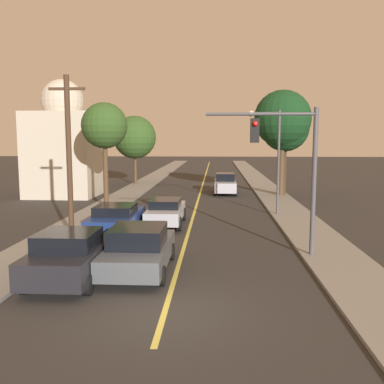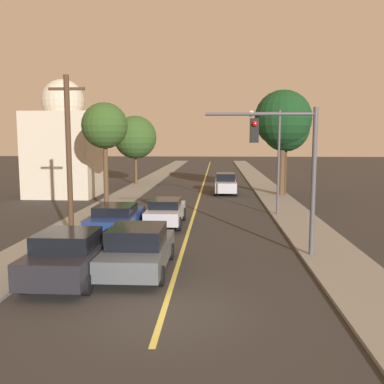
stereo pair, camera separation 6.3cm
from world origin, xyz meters
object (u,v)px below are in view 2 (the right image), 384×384
object	(u,v)px
traffic_signal_mast	(288,156)
utility_pole_left	(69,154)
car_near_lane_front	(138,249)
car_outer_lane_second	(116,219)
domed_building_left	(65,145)
car_far_oncoming	(225,184)
tree_left_near	(105,126)
car_outer_lane_front	(69,256)
tree_left_far	(135,137)
tree_right_near	(283,119)
streetlamp_right	(270,146)
car_near_lane_second	(166,211)
tree_right_far	(285,128)

from	to	relation	value
traffic_signal_mast	utility_pole_left	size ratio (longest dim) A/B	0.78
car_near_lane_front	car_outer_lane_second	distance (m)	5.71
utility_pole_left	domed_building_left	xyz separation A→B (m)	(-5.47, 14.63, 0.14)
car_far_oncoming	tree_left_near	world-z (taller)	tree_left_near
car_outer_lane_front	traffic_signal_mast	xyz separation A→B (m)	(7.33, 3.18, 3.06)
traffic_signal_mast	tree_left_near	world-z (taller)	tree_left_near
traffic_signal_mast	tree_left_far	size ratio (longest dim) A/B	0.84
car_near_lane_front	car_outer_lane_second	bearing A→B (deg)	110.76
car_far_oncoming	tree_right_near	xyz separation A→B (m)	(4.35, -1.49, 5.20)
car_outer_lane_front	streetlamp_right	xyz separation A→B (m)	(7.77, 12.12, 3.27)
tree_left_near	tree_right_near	world-z (taller)	tree_right_near
car_near_lane_front	car_outer_lane_front	bearing A→B (deg)	-152.47
traffic_signal_mast	utility_pole_left	bearing A→B (deg)	165.14
car_outer_lane_second	utility_pole_left	size ratio (longest dim) A/B	0.62
car_near_lane_front	car_outer_lane_second	xyz separation A→B (m)	(-2.02, 5.34, 0.00)
domed_building_left	car_far_oncoming	bearing A→B (deg)	8.72
car_far_oncoming	utility_pole_left	distance (m)	18.36
car_near_lane_front	domed_building_left	bearing A→B (deg)	116.04
utility_pole_left	domed_building_left	world-z (taller)	domed_building_left
domed_building_left	tree_left_far	bearing A→B (deg)	64.87
car_near_lane_front	utility_pole_left	bearing A→B (deg)	130.52
car_near_lane_front	tree_left_far	size ratio (longest dim) A/B	0.70
car_near_lane_front	tree_left_far	world-z (taller)	tree_left_far
car_near_lane_front	streetlamp_right	xyz separation A→B (m)	(5.75, 11.06, 3.29)
domed_building_left	tree_right_near	bearing A→B (deg)	1.55
car_near_lane_second	streetlamp_right	distance (m)	7.37
traffic_signal_mast	car_near_lane_second	bearing A→B (deg)	132.73
car_outer_lane_front	tree_left_near	xyz separation A→B (m)	(-2.48, 14.08, 4.49)
car_near_lane_front	tree_right_far	xyz separation A→B (m)	(7.98, 20.06, 4.57)
car_near_lane_second	streetlamp_right	xyz separation A→B (m)	(5.75, 3.18, 3.33)
car_far_oncoming	streetlamp_right	xyz separation A→B (m)	(2.39, -10.10, 3.25)
car_near_lane_second	utility_pole_left	world-z (taller)	utility_pole_left
tree_left_near	domed_building_left	xyz separation A→B (m)	(-4.88, 6.18, -1.31)
traffic_signal_mast	tree_left_near	xyz separation A→B (m)	(-9.81, 10.89, 1.43)
tree_left_far	domed_building_left	size ratio (longest dim) A/B	0.73
tree_left_near	tree_left_far	bearing A→B (deg)	93.40
streetlamp_right	tree_right_far	size ratio (longest dim) A/B	0.84
car_outer_lane_second	car_far_oncoming	xyz separation A→B (m)	(5.38, 15.82, 0.04)
tree_left_far	car_outer_lane_front	bearing A→B (deg)	-83.36
car_outer_lane_second	streetlamp_right	distance (m)	10.20
car_far_oncoming	car_outer_lane_front	bearing A→B (deg)	76.39
tree_left_far	car_near_lane_front	bearing A→B (deg)	-79.03
tree_left_far	car_outer_lane_second	bearing A→B (deg)	-81.49
car_outer_lane_front	tree_right_far	world-z (taller)	tree_right_far
domed_building_left	streetlamp_right	bearing A→B (deg)	-28.29
car_outer_lane_front	car_far_oncoming	xyz separation A→B (m)	(5.38, 22.21, 0.02)
car_outer_lane_second	car_near_lane_front	bearing A→B (deg)	-69.24
traffic_signal_mast	tree_right_near	bearing A→B (deg)	82.22
car_outer_lane_second	car_near_lane_second	bearing A→B (deg)	51.51
car_far_oncoming	traffic_signal_mast	bearing A→B (deg)	95.87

